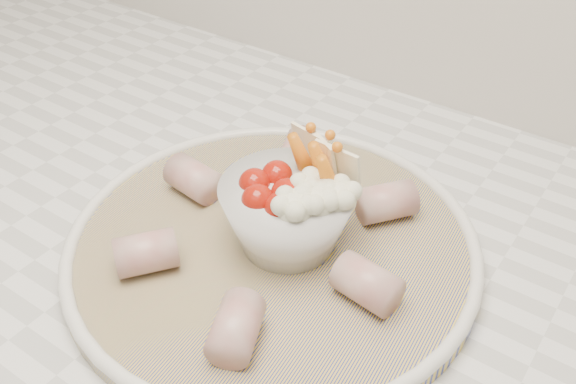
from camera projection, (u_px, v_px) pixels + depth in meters
The scene contains 3 objects.
serving_platter at pixel (272, 244), 0.57m from camera, with size 0.39×0.39×0.02m.
veggie_bowl at pixel (292, 209), 0.54m from camera, with size 0.12×0.12×0.10m.
cured_meat_rolls at pixel (272, 226), 0.55m from camera, with size 0.26×0.27×0.03m.
Camera 1 is at (0.08, 1.09, 1.32)m, focal length 40.00 mm.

